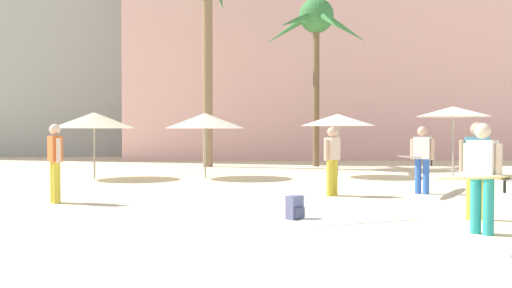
{
  "coord_description": "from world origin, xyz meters",
  "views": [
    {
      "loc": [
        -0.22,
        -6.77,
        1.56
      ],
      "look_at": [
        0.47,
        5.38,
        1.29
      ],
      "focal_mm": 38.81,
      "sensor_mm": 36.0,
      "label": 1
    }
  ],
  "objects_px": {
    "cafe_umbrella_2": "(453,112)",
    "cafe_umbrella_3": "(205,121)",
    "palm_tree_left": "(316,26)",
    "person_far_left": "(421,157)",
    "person_mid_right": "(480,168)",
    "cafe_umbrella_0": "(94,120)",
    "person_near_right": "(55,160)",
    "cafe_umbrella_1": "(338,120)",
    "backpack": "(295,208)",
    "beach_towel": "(356,219)",
    "person_near_left": "(332,158)",
    "person_mid_left": "(486,175)"
  },
  "relations": [
    {
      "from": "cafe_umbrella_1",
      "to": "backpack",
      "type": "bearing_deg",
      "value": -106.05
    },
    {
      "from": "person_far_left",
      "to": "person_mid_right",
      "type": "bearing_deg",
      "value": 27.94
    },
    {
      "from": "cafe_umbrella_0",
      "to": "beach_towel",
      "type": "height_order",
      "value": "cafe_umbrella_0"
    },
    {
      "from": "person_far_left",
      "to": "person_mid_right",
      "type": "relative_size",
      "value": 0.9
    },
    {
      "from": "backpack",
      "to": "cafe_umbrella_1",
      "type": "bearing_deg",
      "value": 121.89
    },
    {
      "from": "cafe_umbrella_0",
      "to": "cafe_umbrella_2",
      "type": "height_order",
      "value": "cafe_umbrella_2"
    },
    {
      "from": "palm_tree_left",
      "to": "cafe_umbrella_3",
      "type": "distance_m",
      "value": 8.88
    },
    {
      "from": "cafe_umbrella_3",
      "to": "person_near_left",
      "type": "bearing_deg",
      "value": -59.07
    },
    {
      "from": "cafe_umbrella_3",
      "to": "person_near_left",
      "type": "height_order",
      "value": "cafe_umbrella_3"
    },
    {
      "from": "cafe_umbrella_2",
      "to": "person_near_left",
      "type": "height_order",
      "value": "cafe_umbrella_2"
    },
    {
      "from": "cafe_umbrella_0",
      "to": "cafe_umbrella_3",
      "type": "xyz_separation_m",
      "value": [
        3.69,
        0.1,
        -0.01
      ]
    },
    {
      "from": "cafe_umbrella_2",
      "to": "person_mid_right",
      "type": "relative_size",
      "value": 0.84
    },
    {
      "from": "cafe_umbrella_1",
      "to": "cafe_umbrella_0",
      "type": "bearing_deg",
      "value": -177.21
    },
    {
      "from": "cafe_umbrella_2",
      "to": "backpack",
      "type": "distance_m",
      "value": 11.67
    },
    {
      "from": "cafe_umbrella_2",
      "to": "person_far_left",
      "type": "distance_m",
      "value": 6.29
    },
    {
      "from": "person_near_right",
      "to": "person_mid_left",
      "type": "bearing_deg",
      "value": -62.02
    },
    {
      "from": "cafe_umbrella_1",
      "to": "cafe_umbrella_3",
      "type": "bearing_deg",
      "value": -176.25
    },
    {
      "from": "cafe_umbrella_2",
      "to": "cafe_umbrella_3",
      "type": "distance_m",
      "value": 8.71
    },
    {
      "from": "person_far_left",
      "to": "person_mid_right",
      "type": "height_order",
      "value": "person_mid_right"
    },
    {
      "from": "palm_tree_left",
      "to": "cafe_umbrella_2",
      "type": "distance_m",
      "value": 8.13
    },
    {
      "from": "cafe_umbrella_2",
      "to": "person_near_left",
      "type": "bearing_deg",
      "value": -133.64
    },
    {
      "from": "cafe_umbrella_1",
      "to": "person_near_right",
      "type": "bearing_deg",
      "value": -138.31
    },
    {
      "from": "palm_tree_left",
      "to": "person_far_left",
      "type": "distance_m",
      "value": 12.43
    },
    {
      "from": "cafe_umbrella_0",
      "to": "person_mid_left",
      "type": "bearing_deg",
      "value": -52.3
    },
    {
      "from": "palm_tree_left",
      "to": "cafe_umbrella_0",
      "type": "relative_size",
      "value": 2.83
    },
    {
      "from": "person_mid_right",
      "to": "person_mid_left",
      "type": "xyz_separation_m",
      "value": [
        -0.55,
        -1.34,
        -0.01
      ]
    },
    {
      "from": "backpack",
      "to": "person_near_right",
      "type": "height_order",
      "value": "person_near_right"
    },
    {
      "from": "cafe_umbrella_1",
      "to": "person_near_right",
      "type": "relative_size",
      "value": 1.5
    },
    {
      "from": "cafe_umbrella_1",
      "to": "person_near_right",
      "type": "height_order",
      "value": "cafe_umbrella_1"
    },
    {
      "from": "backpack",
      "to": "person_mid_left",
      "type": "bearing_deg",
      "value": 14.79
    },
    {
      "from": "person_mid_left",
      "to": "cafe_umbrella_3",
      "type": "bearing_deg",
      "value": -105.56
    },
    {
      "from": "palm_tree_left",
      "to": "cafe_umbrella_1",
      "type": "distance_m",
      "value": 7.22
    },
    {
      "from": "cafe_umbrella_0",
      "to": "person_near_left",
      "type": "bearing_deg",
      "value": -37.63
    },
    {
      "from": "person_near_right",
      "to": "person_near_left",
      "type": "height_order",
      "value": "person_near_right"
    },
    {
      "from": "backpack",
      "to": "person_far_left",
      "type": "distance_m",
      "value": 5.46
    },
    {
      "from": "cafe_umbrella_2",
      "to": "cafe_umbrella_3",
      "type": "bearing_deg",
      "value": -178.67
    },
    {
      "from": "person_mid_right",
      "to": "person_mid_left",
      "type": "height_order",
      "value": "person_mid_right"
    },
    {
      "from": "cafe_umbrella_3",
      "to": "person_mid_right",
      "type": "xyz_separation_m",
      "value": [
        5.12,
        -9.45,
        -1.01
      ]
    },
    {
      "from": "cafe_umbrella_0",
      "to": "person_near_right",
      "type": "relative_size",
      "value": 1.55
    },
    {
      "from": "cafe_umbrella_1",
      "to": "person_far_left",
      "type": "relative_size",
      "value": 0.95
    },
    {
      "from": "palm_tree_left",
      "to": "person_far_left",
      "type": "height_order",
      "value": "palm_tree_left"
    },
    {
      "from": "cafe_umbrella_0",
      "to": "person_near_left",
      "type": "height_order",
      "value": "cafe_umbrella_0"
    },
    {
      "from": "cafe_umbrella_3",
      "to": "beach_towel",
      "type": "bearing_deg",
      "value": -71.93
    },
    {
      "from": "beach_towel",
      "to": "person_near_left",
      "type": "height_order",
      "value": "person_near_left"
    },
    {
      "from": "beach_towel",
      "to": "person_mid_left",
      "type": "relative_size",
      "value": 0.73
    },
    {
      "from": "cafe_umbrella_1",
      "to": "beach_towel",
      "type": "bearing_deg",
      "value": -99.66
    },
    {
      "from": "cafe_umbrella_2",
      "to": "cafe_umbrella_3",
      "type": "height_order",
      "value": "cafe_umbrella_2"
    },
    {
      "from": "cafe_umbrella_2",
      "to": "backpack",
      "type": "relative_size",
      "value": 6.13
    },
    {
      "from": "backpack",
      "to": "person_mid_right",
      "type": "height_order",
      "value": "person_mid_right"
    },
    {
      "from": "palm_tree_left",
      "to": "backpack",
      "type": "relative_size",
      "value": 18.11
    }
  ]
}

